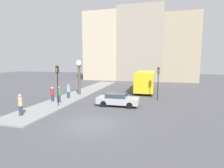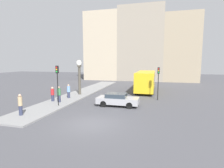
# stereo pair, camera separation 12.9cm
# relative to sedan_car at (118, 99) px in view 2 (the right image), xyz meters

# --- Properties ---
(ground_plane) EXTENTS (120.00, 120.00, 0.00)m
(ground_plane) POSITION_rel_sedan_car_xyz_m (-0.68, -5.73, -0.69)
(ground_plane) COLOR #47474C
(sidewalk_corner) EXTENTS (3.39, 27.86, 0.14)m
(sidewalk_corner) POSITION_rel_sedan_car_xyz_m (-6.67, 6.20, -0.62)
(sidewalk_corner) COLOR gray
(sidewalk_corner) RESTS_ON ground_plane
(building_row) EXTENTS (27.26, 5.00, 17.69)m
(building_row) POSITION_rel_sedan_car_xyz_m (-0.91, 26.28, 7.73)
(building_row) COLOR #B7A88E
(building_row) RESTS_ON ground_plane
(sedan_car) EXTENTS (4.30, 1.82, 1.32)m
(sedan_car) POSITION_rel_sedan_car_xyz_m (0.00, 0.00, 0.00)
(sedan_car) COLOR #9E9EA3
(sedan_car) RESTS_ON ground_plane
(bus_distant) EXTENTS (2.63, 8.85, 3.07)m
(bus_distant) POSITION_rel_sedan_car_xyz_m (2.20, 10.05, 1.06)
(bus_distant) COLOR gold
(bus_distant) RESTS_ON ground_plane
(traffic_light_near) EXTENTS (0.26, 0.24, 4.06)m
(traffic_light_near) POSITION_rel_sedan_car_xyz_m (-5.80, -1.87, 2.35)
(traffic_light_near) COLOR black
(traffic_light_near) RESTS_ON sidewalk_corner
(traffic_light_far) EXTENTS (0.26, 0.24, 3.94)m
(traffic_light_far) POSITION_rel_sedan_car_xyz_m (4.05, 4.04, 2.12)
(traffic_light_far) COLOR black
(traffic_light_far) RESTS_ON ground_plane
(street_clock) EXTENTS (0.78, 0.45, 4.74)m
(street_clock) POSITION_rel_sedan_car_xyz_m (-6.34, 4.39, 1.73)
(street_clock) COLOR #4C473D
(street_clock) RESTS_ON sidewalk_corner
(pedestrian_tan_coat) EXTENTS (0.34, 0.34, 1.79)m
(pedestrian_tan_coat) POSITION_rel_sedan_car_xyz_m (-7.01, -5.63, 0.36)
(pedestrian_tan_coat) COLOR #2D334C
(pedestrian_tan_coat) RESTS_ON sidewalk_corner
(pedestrian_red_top) EXTENTS (0.38, 0.38, 1.63)m
(pedestrian_red_top) POSITION_rel_sedan_car_xyz_m (-7.52, -0.25, 0.26)
(pedestrian_red_top) COLOR #2D334C
(pedestrian_red_top) RESTS_ON sidewalk_corner
(pedestrian_blue_stripe) EXTENTS (0.39, 0.39, 1.68)m
(pedestrian_blue_stripe) POSITION_rel_sedan_car_xyz_m (-6.64, 1.83, 0.28)
(pedestrian_blue_stripe) COLOR #2D334C
(pedestrian_blue_stripe) RESTS_ON sidewalk_corner
(pedestrian_green_hoodie) EXTENTS (0.41, 0.41, 1.77)m
(pedestrian_green_hoodie) POSITION_rel_sedan_car_xyz_m (-6.53, -0.55, 0.33)
(pedestrian_green_hoodie) COLOR #2D334C
(pedestrian_green_hoodie) RESTS_ON sidewalk_corner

